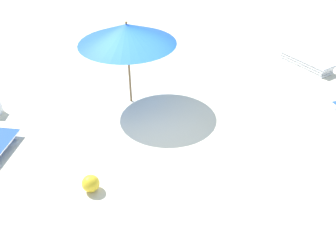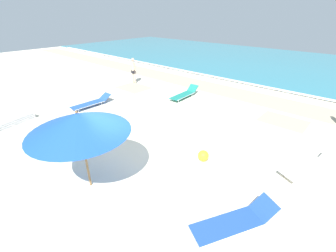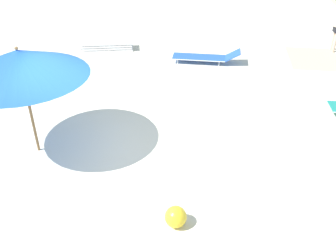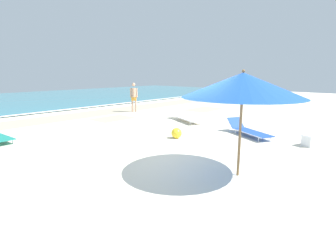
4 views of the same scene
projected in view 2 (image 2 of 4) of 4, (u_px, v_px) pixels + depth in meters
ground_plane at (127, 164)px, 7.79m from camera, size 60.00×60.00×0.16m
ocean_water at (298, 65)px, 21.51m from camera, size 60.00×18.51×0.07m
beach_umbrella at (78, 123)px, 5.80m from camera, size 2.68×2.68×2.42m
lounger_stack at (13, 121)px, 10.32m from camera, size 1.03×1.98×0.32m
sun_lounger_under_umbrella at (312, 166)px, 7.22m from camera, size 1.53×2.31×0.53m
sun_lounger_beside_umbrella at (184, 94)px, 13.55m from camera, size 0.73×2.29×0.53m
sun_lounger_near_water_left at (235, 221)px, 5.33m from camera, size 1.53×2.16×0.55m
sun_lounger_near_water_right at (91, 103)px, 12.28m from camera, size 0.63×2.26×0.46m
beachgoer_wading_adult at (133, 69)px, 15.91m from camera, size 0.45×0.27×1.76m
beach_ball at (203, 156)px, 7.79m from camera, size 0.38×0.38×0.38m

